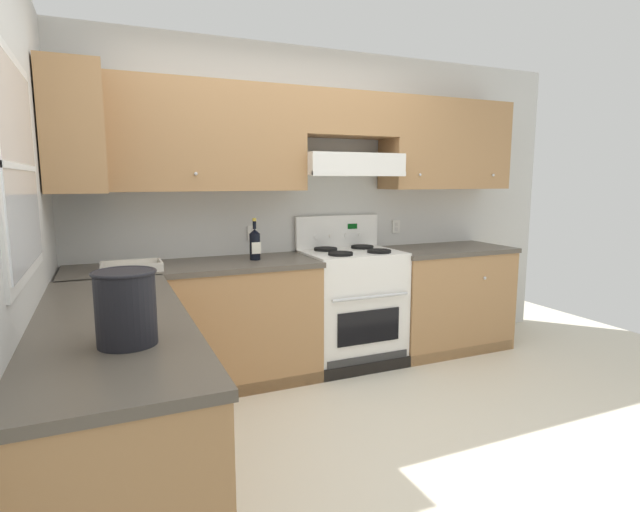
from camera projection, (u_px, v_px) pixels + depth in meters
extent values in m
plane|color=beige|center=(362.00, 450.00, 2.78)|extent=(7.04, 7.04, 0.00)
cube|color=silver|center=(321.00, 206.00, 4.23)|extent=(4.68, 0.12, 2.55)
cube|color=#A87A4C|center=(190.00, 137.00, 3.50)|extent=(1.65, 0.34, 0.76)
cube|color=#A87A4C|center=(446.00, 145.00, 4.37)|extent=(1.18, 0.34, 0.76)
cube|color=#A87A4C|center=(346.00, 115.00, 3.95)|extent=(0.80, 0.34, 0.34)
cube|color=white|center=(348.00, 165.00, 3.97)|extent=(0.80, 0.46, 0.17)
cube|color=white|center=(361.00, 174.00, 3.79)|extent=(0.80, 0.03, 0.04)
sphere|color=silver|center=(196.00, 174.00, 3.37)|extent=(0.02, 0.02, 0.02)
sphere|color=silver|center=(420.00, 175.00, 4.10)|extent=(0.02, 0.02, 0.02)
sphere|color=silver|center=(493.00, 175.00, 4.40)|extent=(0.02, 0.02, 0.02)
cube|color=silver|center=(252.00, 233.00, 3.95)|extent=(0.08, 0.01, 0.12)
cube|color=silver|center=(252.00, 230.00, 3.94)|extent=(0.03, 0.00, 0.03)
cube|color=silver|center=(253.00, 236.00, 3.95)|extent=(0.03, 0.00, 0.03)
cube|color=silver|center=(396.00, 227.00, 4.48)|extent=(0.08, 0.01, 0.12)
cube|color=silver|center=(397.00, 224.00, 4.47)|extent=(0.03, 0.00, 0.03)
cube|color=silver|center=(396.00, 229.00, 4.48)|extent=(0.03, 0.00, 0.03)
cube|color=silver|center=(6.00, 235.00, 2.03)|extent=(0.12, 4.00, 2.55)
cube|color=white|center=(15.00, 167.00, 2.01)|extent=(0.04, 1.00, 0.92)
cube|color=white|center=(21.00, 167.00, 2.02)|extent=(0.01, 0.90, 0.82)
cube|color=white|center=(22.00, 167.00, 2.02)|extent=(0.01, 0.90, 0.02)
cube|color=#A87A4C|center=(74.00, 130.00, 3.05)|extent=(0.34, 0.64, 0.76)
cube|color=#A87A4C|center=(198.00, 329.00, 3.57)|extent=(1.72, 0.61, 0.87)
cube|color=#51493F|center=(196.00, 267.00, 3.51)|extent=(1.74, 0.63, 0.04)
cube|color=#A87A4C|center=(444.00, 300.00, 4.44)|extent=(1.09, 0.61, 0.87)
cube|color=#51493F|center=(446.00, 250.00, 4.37)|extent=(1.12, 0.63, 0.04)
cube|color=black|center=(331.00, 374.00, 3.75)|extent=(3.54, 0.06, 0.09)
sphere|color=silver|center=(150.00, 312.00, 3.11)|extent=(0.03, 0.03, 0.03)
sphere|color=silver|center=(485.00, 278.00, 4.18)|extent=(0.03, 0.03, 0.03)
cube|color=#A87A4C|center=(118.00, 420.00, 2.22)|extent=(0.61, 1.89, 0.87)
cube|color=#51493F|center=(111.00, 322.00, 2.15)|extent=(0.63, 1.91, 0.04)
cube|color=black|center=(185.00, 485.00, 2.38)|extent=(0.06, 1.85, 0.09)
cube|color=white|center=(351.00, 308.00, 4.07)|extent=(0.76, 0.58, 0.91)
cube|color=black|center=(369.00, 327.00, 3.81)|extent=(0.53, 0.01, 0.26)
cylinder|color=silver|center=(371.00, 297.00, 3.76)|extent=(0.65, 0.02, 0.02)
cube|color=#333333|center=(368.00, 362.00, 3.86)|extent=(0.70, 0.01, 0.11)
cube|color=white|center=(352.00, 253.00, 4.00)|extent=(0.76, 0.58, 0.02)
cube|color=white|center=(337.00, 232.00, 4.22)|extent=(0.76, 0.04, 0.29)
cube|color=#053F0C|center=(352.00, 226.00, 4.25)|extent=(0.09, 0.01, 0.04)
cylinder|color=black|center=(341.00, 254.00, 3.80)|extent=(0.19, 0.19, 0.02)
cylinder|color=black|center=(341.00, 255.00, 3.80)|extent=(0.07, 0.07, 0.01)
cylinder|color=black|center=(379.00, 251.00, 3.94)|extent=(0.19, 0.19, 0.02)
cylinder|color=black|center=(379.00, 252.00, 3.94)|extent=(0.07, 0.07, 0.01)
cylinder|color=black|center=(326.00, 249.00, 4.05)|extent=(0.19, 0.19, 0.02)
cylinder|color=black|center=(326.00, 250.00, 4.06)|extent=(0.07, 0.07, 0.01)
cylinder|color=black|center=(362.00, 247.00, 4.19)|extent=(0.19, 0.19, 0.02)
cylinder|color=black|center=(362.00, 248.00, 4.19)|extent=(0.07, 0.07, 0.01)
cylinder|color=white|center=(316.00, 237.00, 4.13)|extent=(0.04, 0.02, 0.04)
cylinder|color=white|center=(331.00, 236.00, 4.18)|extent=(0.04, 0.02, 0.04)
cylinder|color=white|center=(346.00, 235.00, 4.24)|extent=(0.04, 0.02, 0.04)
cylinder|color=white|center=(360.00, 235.00, 4.29)|extent=(0.04, 0.02, 0.04)
cylinder|color=black|center=(255.00, 247.00, 3.68)|extent=(0.08, 0.08, 0.19)
cone|color=black|center=(255.00, 231.00, 3.66)|extent=(0.08, 0.08, 0.04)
cylinder|color=black|center=(254.00, 224.00, 3.65)|extent=(0.03, 0.03, 0.08)
cylinder|color=gold|center=(254.00, 220.00, 3.65)|extent=(0.03, 0.03, 0.02)
cube|color=silver|center=(256.00, 248.00, 3.64)|extent=(0.07, 0.00, 0.09)
cube|color=beige|center=(132.00, 269.00, 3.25)|extent=(0.30, 0.19, 0.02)
cube|color=beige|center=(132.00, 269.00, 3.15)|extent=(0.38, 0.01, 0.06)
cube|color=beige|center=(131.00, 264.00, 3.34)|extent=(0.38, 0.01, 0.06)
cube|color=beige|center=(101.00, 268.00, 3.17)|extent=(0.01, 0.21, 0.06)
cube|color=beige|center=(161.00, 264.00, 3.32)|extent=(0.01, 0.21, 0.06)
cylinder|color=black|center=(126.00, 308.00, 1.77)|extent=(0.21, 0.21, 0.27)
torus|color=black|center=(124.00, 272.00, 1.75)|extent=(0.22, 0.22, 0.01)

